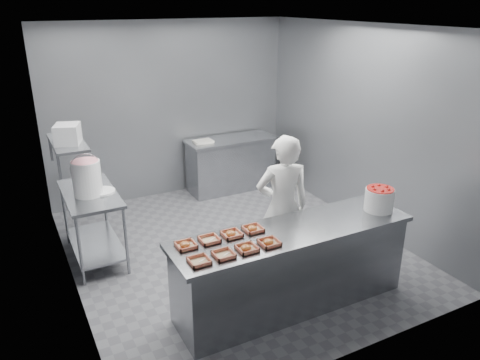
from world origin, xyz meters
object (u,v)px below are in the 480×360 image
Objects in this scene: tray_4 at (186,245)px; tray_5 at (209,240)px; tray_1 at (224,254)px; tray_0 at (199,261)px; appliance at (67,134)px; glaze_bucket at (87,177)px; service_counter at (292,267)px; tray_2 at (247,248)px; tray_7 at (253,229)px; tray_6 at (231,234)px; tray_3 at (269,242)px; strawberry_tub at (379,199)px; worker at (282,207)px; prep_table at (92,215)px; back_counter at (231,164)px.

tray_5 is (0.24, 0.00, -0.00)m from tray_4.
tray_0 is at bearing 180.00° from tray_1.
glaze_bucket is at bearing 30.80° from appliance.
service_counter is at bearing -48.31° from glaze_bucket.
appliance is (-1.19, 2.00, 0.75)m from tray_2.
glaze_bucket reaches higher than tray_7.
glaze_bucket reaches higher than tray_2.
tray_6 is at bearing -35.55° from appliance.
strawberry_tub reaches higher than tray_3.
strawberry_tub reaches higher than tray_4.
tray_0 is (-1.10, -0.16, 0.47)m from service_counter.
worker reaches higher than tray_2.
tray_4 reaches higher than tray_0.
strawberry_tub is at bearing 2.92° from tray_0.
tray_0 is 0.11× the size of worker.
worker is at bearing 142.17° from strawberry_tub.
worker is (1.11, 0.76, -0.07)m from tray_1.
prep_table is 6.40× the size of tray_0.
tray_2 is at bearing -114.13° from back_counter.
glaze_bucket reaches higher than service_counter.
tray_6 is at bearing -60.26° from prep_table.
prep_table is at bearing 119.74° from tray_6.
prep_table is at bearing 75.22° from glaze_bucket.
tray_4 is at bearing 174.62° from strawberry_tub.
tray_7 is at bearing 0.00° from tray_4.
tray_1 is 1.00× the size of tray_4.
tray_3 is (0.48, -0.00, 0.00)m from tray_1.
tray_1 is 0.60× the size of strawberry_tub.
tray_7 reaches higher than prep_table.
back_counter is (2.55, 1.30, -0.14)m from prep_table.
service_counter is at bearing -10.41° from tray_5.
strawberry_tub is (2.18, 0.11, 0.12)m from tray_0.
tray_5 is 1.00× the size of tray_6.
tray_2 and tray_3 have the same top height.
appliance is (-0.15, -0.03, 0.55)m from glaze_bucket.
tray_4 is (-0.24, 0.32, 0.00)m from tray_1.
back_counter is at bearing 67.40° from tray_7.
back_counter is 3.98m from tray_0.
strawberry_tub is at bearing -7.99° from tray_7.
back_counter is at bearing 59.55° from tray_0.
tray_0 is 1.00× the size of tray_4.
strawberry_tub is at bearing -2.50° from service_counter.
strawberry_tub reaches higher than tray_0.
tray_7 is 0.60× the size of strawberry_tub.
tray_7 is at bearing -54.80° from prep_table.
tray_7 is at bearing 50.27° from worker.
tray_6 reaches higher than prep_table.
tray_0 is 2.19m from strawberry_tub.
tray_3 is at bearing -157.70° from service_counter.
tray_6 is at bearing -58.70° from glaze_bucket.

